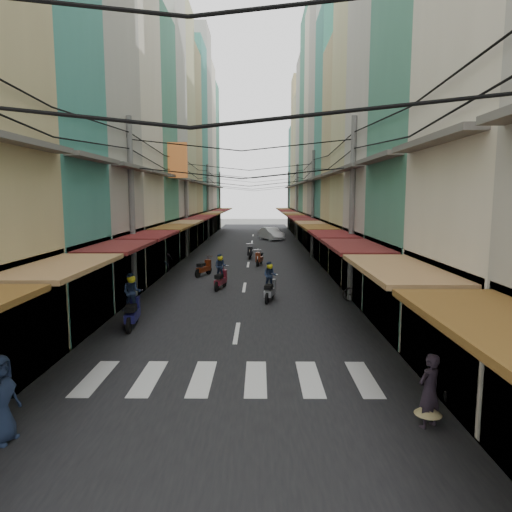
{
  "coord_description": "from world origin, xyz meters",
  "views": [
    {
      "loc": [
        0.79,
        -17.34,
        4.72
      ],
      "look_at": [
        0.62,
        5.0,
        1.8
      ],
      "focal_mm": 32.0,
      "sensor_mm": 36.0,
      "label": 1
    }
  ],
  "objects": [
    {
      "name": "ground",
      "position": [
        0.0,
        0.0,
        0.0
      ],
      "size": [
        160.0,
        160.0,
        0.0
      ],
      "primitive_type": "plane",
      "color": "slate",
      "rests_on": "ground"
    },
    {
      "name": "road",
      "position": [
        0.0,
        20.0,
        0.01
      ],
      "size": [
        10.0,
        80.0,
        0.02
      ],
      "primitive_type": "cube",
      "color": "black",
      "rests_on": "ground"
    },
    {
      "name": "sidewalk_left",
      "position": [
        -6.5,
        20.0,
        0.03
      ],
      "size": [
        3.0,
        80.0,
        0.06
      ],
      "primitive_type": "cube",
      "color": "slate",
      "rests_on": "ground"
    },
    {
      "name": "sidewalk_right",
      "position": [
        6.5,
        20.0,
        0.03
      ],
      "size": [
        3.0,
        80.0,
        0.06
      ],
      "primitive_type": "cube",
      "color": "slate",
      "rests_on": "ground"
    },
    {
      "name": "crosswalk",
      "position": [
        -0.0,
        -6.0,
        0.03
      ],
      "size": [
        7.55,
        2.4,
        0.01
      ],
      "color": "silver",
      "rests_on": "ground"
    },
    {
      "name": "building_row_left",
      "position": [
        -7.92,
        16.56,
        9.78
      ],
      "size": [
        7.8,
        67.67,
        23.7
      ],
      "color": "#BBB7AB",
      "rests_on": "ground"
    },
    {
      "name": "building_row_right",
      "position": [
        7.92,
        16.45,
        9.41
      ],
      "size": [
        7.8,
        68.98,
        22.59
      ],
      "color": "teal",
      "rests_on": "ground"
    },
    {
      "name": "utility_poles",
      "position": [
        0.0,
        15.01,
        6.59
      ],
      "size": [
        10.2,
        66.13,
        8.2
      ],
      "color": "slate",
      "rests_on": "ground"
    },
    {
      "name": "white_car",
      "position": [
        2.06,
        32.12,
        0.0
      ],
      "size": [
        5.21,
        3.6,
        1.71
      ],
      "primitive_type": "imported",
      "rotation": [
        0.0,
        0.0,
        0.39
      ],
      "color": "white",
      "rests_on": "ground"
    },
    {
      "name": "bicycle",
      "position": [
        5.5,
        3.0,
        0.0
      ],
      "size": [
        1.87,
        0.93,
        1.23
      ],
      "primitive_type": "imported",
      "rotation": [
        0.0,
        0.0,
        1.72
      ],
      "color": "black",
      "rests_on": "ground"
    },
    {
      "name": "moving_scooters",
      "position": [
        -1.19,
        5.79,
        0.55
      ],
      "size": [
        5.61,
        20.6,
        1.99
      ],
      "color": "black",
      "rests_on": "ground"
    },
    {
      "name": "parked_scooters",
      "position": [
        3.9,
        -4.69,
        0.45
      ],
      "size": [
        12.78,
        15.65,
        0.91
      ],
      "color": "black",
      "rests_on": "ground"
    },
    {
      "name": "pedestrians",
      "position": [
        -3.74,
        2.31,
        1.01
      ],
      "size": [
        10.52,
        20.88,
        2.22
      ],
      "color": "#281F2A",
      "rests_on": "ground"
    },
    {
      "name": "traffic_sign",
      "position": [
        5.38,
        -0.76,
        2.13
      ],
      "size": [
        0.1,
        0.64,
        2.92
      ],
      "color": "slate",
      "rests_on": "ground"
    }
  ]
}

